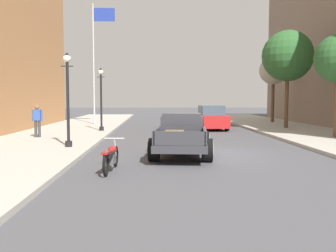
{
  "coord_description": "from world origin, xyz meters",
  "views": [
    {
      "loc": [
        -1.91,
        -14.14,
        2.15
      ],
      "look_at": [
        -1.35,
        1.15,
        1.0
      ],
      "focal_mm": 39.82,
      "sensor_mm": 36.0,
      "label": 1
    }
  ],
  "objects_px": {
    "flagpole": "(96,51)",
    "street_tree_second": "(288,56)",
    "pedestrian_sidewalk_left": "(37,119)",
    "street_lamp_near": "(68,92)",
    "hotrod_truck_gunmetal": "(182,135)",
    "motorcycle_parked": "(111,156)",
    "street_tree_third": "(273,71)",
    "car_background_red": "(211,118)",
    "street_lamp_far": "(101,94)"
  },
  "relations": [
    {
      "from": "hotrod_truck_gunmetal",
      "to": "street_tree_second",
      "type": "height_order",
      "value": "street_tree_second"
    },
    {
      "from": "flagpole",
      "to": "street_lamp_near",
      "type": "bearing_deg",
      "value": -86.24
    },
    {
      "from": "hotrod_truck_gunmetal",
      "to": "pedestrian_sidewalk_left",
      "type": "relative_size",
      "value": 3.06
    },
    {
      "from": "street_lamp_near",
      "to": "street_tree_third",
      "type": "xyz_separation_m",
      "value": [
        13.38,
        15.33,
        2.01
      ]
    },
    {
      "from": "car_background_red",
      "to": "pedestrian_sidewalk_left",
      "type": "bearing_deg",
      "value": -147.78
    },
    {
      "from": "hotrod_truck_gunmetal",
      "to": "motorcycle_parked",
      "type": "relative_size",
      "value": 2.39
    },
    {
      "from": "pedestrian_sidewalk_left",
      "to": "street_lamp_near",
      "type": "height_order",
      "value": "street_lamp_near"
    },
    {
      "from": "car_background_red",
      "to": "flagpole",
      "type": "relative_size",
      "value": 0.48
    },
    {
      "from": "motorcycle_parked",
      "to": "street_tree_second",
      "type": "xyz_separation_m",
      "value": [
        10.19,
        13.97,
        4.51
      ]
    },
    {
      "from": "street_lamp_far",
      "to": "flagpole",
      "type": "distance_m",
      "value": 7.02
    },
    {
      "from": "car_background_red",
      "to": "street_tree_second",
      "type": "height_order",
      "value": "street_tree_second"
    },
    {
      "from": "street_lamp_near",
      "to": "hotrod_truck_gunmetal",
      "type": "bearing_deg",
      "value": -16.09
    },
    {
      "from": "hotrod_truck_gunmetal",
      "to": "street_lamp_far",
      "type": "bearing_deg",
      "value": 115.59
    },
    {
      "from": "hotrod_truck_gunmetal",
      "to": "car_background_red",
      "type": "bearing_deg",
      "value": 75.97
    },
    {
      "from": "car_background_red",
      "to": "street_lamp_far",
      "type": "bearing_deg",
      "value": -161.63
    },
    {
      "from": "pedestrian_sidewalk_left",
      "to": "flagpole",
      "type": "height_order",
      "value": "flagpole"
    },
    {
      "from": "street_tree_second",
      "to": "car_background_red",
      "type": "bearing_deg",
      "value": 173.44
    },
    {
      "from": "hotrod_truck_gunmetal",
      "to": "pedestrian_sidewalk_left",
      "type": "height_order",
      "value": "pedestrian_sidewalk_left"
    },
    {
      "from": "street_lamp_near",
      "to": "street_tree_third",
      "type": "distance_m",
      "value": 20.45
    },
    {
      "from": "car_background_red",
      "to": "street_tree_second",
      "type": "distance_m",
      "value": 6.57
    },
    {
      "from": "pedestrian_sidewalk_left",
      "to": "flagpole",
      "type": "relative_size",
      "value": 0.18
    },
    {
      "from": "pedestrian_sidewalk_left",
      "to": "street_tree_second",
      "type": "relative_size",
      "value": 0.25
    },
    {
      "from": "street_lamp_far",
      "to": "street_tree_third",
      "type": "height_order",
      "value": "street_tree_third"
    },
    {
      "from": "pedestrian_sidewalk_left",
      "to": "street_lamp_near",
      "type": "xyz_separation_m",
      "value": [
        2.45,
        -3.84,
        1.3
      ]
    },
    {
      "from": "street_lamp_near",
      "to": "flagpole",
      "type": "distance_m",
      "value": 14.15
    },
    {
      "from": "car_background_red",
      "to": "street_tree_third",
      "type": "height_order",
      "value": "street_tree_third"
    },
    {
      "from": "pedestrian_sidewalk_left",
      "to": "flagpole",
      "type": "xyz_separation_m",
      "value": [
        1.55,
        9.87,
        4.68
      ]
    },
    {
      "from": "street_lamp_far",
      "to": "flagpole",
      "type": "bearing_deg",
      "value": 100.93
    },
    {
      "from": "pedestrian_sidewalk_left",
      "to": "street_tree_third",
      "type": "height_order",
      "value": "street_tree_third"
    },
    {
      "from": "car_background_red",
      "to": "pedestrian_sidewalk_left",
      "type": "distance_m",
      "value": 11.66
    },
    {
      "from": "motorcycle_parked",
      "to": "pedestrian_sidewalk_left",
      "type": "height_order",
      "value": "pedestrian_sidewalk_left"
    },
    {
      "from": "street_lamp_far",
      "to": "street_lamp_near",
      "type": "bearing_deg",
      "value": -91.97
    },
    {
      "from": "street_lamp_far",
      "to": "pedestrian_sidewalk_left",
      "type": "bearing_deg",
      "value": -125.23
    },
    {
      "from": "hotrod_truck_gunmetal",
      "to": "street_lamp_near",
      "type": "relative_size",
      "value": 1.31
    },
    {
      "from": "motorcycle_parked",
      "to": "street_lamp_near",
      "type": "distance_m",
      "value": 5.4
    },
    {
      "from": "hotrod_truck_gunmetal",
      "to": "car_background_red",
      "type": "xyz_separation_m",
      "value": [
        2.84,
        11.37,
        0.01
      ]
    },
    {
      "from": "pedestrian_sidewalk_left",
      "to": "street_lamp_near",
      "type": "relative_size",
      "value": 0.43
    },
    {
      "from": "pedestrian_sidewalk_left",
      "to": "street_tree_third",
      "type": "bearing_deg",
      "value": 35.99
    },
    {
      "from": "street_lamp_far",
      "to": "street_tree_second",
      "type": "relative_size",
      "value": 0.59
    },
    {
      "from": "car_background_red",
      "to": "motorcycle_parked",
      "type": "bearing_deg",
      "value": -109.51
    },
    {
      "from": "hotrod_truck_gunmetal",
      "to": "street_lamp_near",
      "type": "bearing_deg",
      "value": 163.91
    },
    {
      "from": "street_tree_second",
      "to": "street_lamp_far",
      "type": "bearing_deg",
      "value": -171.61
    },
    {
      "from": "car_background_red",
      "to": "street_lamp_far",
      "type": "xyz_separation_m",
      "value": [
        -7.15,
        -2.37,
        1.62
      ]
    },
    {
      "from": "hotrod_truck_gunmetal",
      "to": "street_lamp_near",
      "type": "xyz_separation_m",
      "value": [
        -4.57,
        1.32,
        1.63
      ]
    },
    {
      "from": "street_tree_second",
      "to": "street_tree_third",
      "type": "xyz_separation_m",
      "value": [
        0.94,
        5.86,
        -0.55
      ]
    },
    {
      "from": "street_lamp_near",
      "to": "street_tree_third",
      "type": "height_order",
      "value": "street_tree_third"
    },
    {
      "from": "pedestrian_sidewalk_left",
      "to": "street_lamp_far",
      "type": "xyz_separation_m",
      "value": [
        2.71,
        3.84,
        1.3
      ]
    },
    {
      "from": "motorcycle_parked",
      "to": "flagpole",
      "type": "relative_size",
      "value": 0.23
    },
    {
      "from": "flagpole",
      "to": "street_tree_second",
      "type": "xyz_separation_m",
      "value": [
        13.35,
        -4.24,
        -0.82
      ]
    },
    {
      "from": "street_lamp_near",
      "to": "street_tree_second",
      "type": "height_order",
      "value": "street_tree_second"
    }
  ]
}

